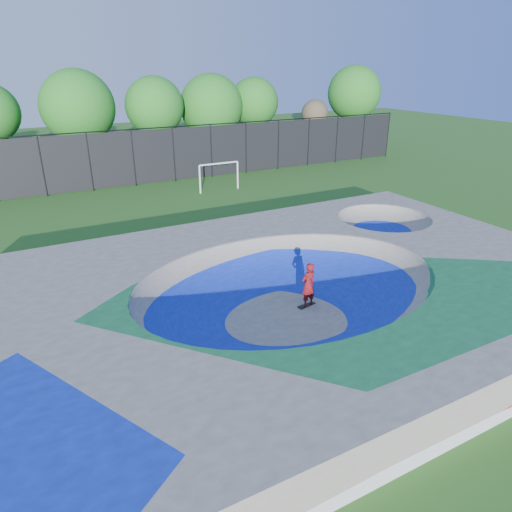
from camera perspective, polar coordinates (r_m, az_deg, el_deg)
The scene contains 7 objects.
ground at distance 16.41m, azimuth 4.10°, elevation -7.35°, with size 120.00×120.00×0.00m, color #255718.
skate_deck at distance 16.04m, azimuth 4.17°, elevation -5.04°, with size 22.00×14.00×1.50m, color gray.
skater at distance 16.64m, azimuth 6.55°, elevation -3.63°, with size 0.63×0.41×1.72m, color red.
skateboard at distance 17.03m, azimuth 6.42°, elevation -6.14°, with size 0.78×0.22×0.05m, color black.
soccer_goal at distance 32.12m, azimuth -4.65°, elevation 10.49°, with size 2.98×0.12×1.96m.
fence at distance 34.35m, azimuth -15.08°, elevation 11.87°, with size 48.09×0.09×4.04m.
treeline at distance 38.99m, azimuth -18.14°, elevation 17.15°, with size 53.57×6.77×8.14m.
Camera 1 is at (-7.69, -11.90, 8.27)m, focal length 32.00 mm.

